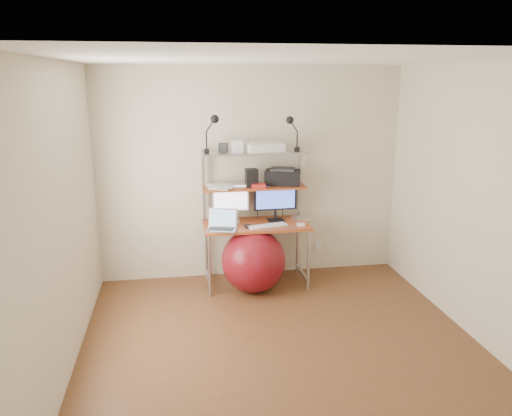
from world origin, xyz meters
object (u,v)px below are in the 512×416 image
at_px(exercise_ball, 253,261).
at_px(monitor_black, 275,199).
at_px(monitor_silver, 231,200).
at_px(printer, 283,177).
at_px(laptop, 222,225).

bearing_deg(exercise_ball, monitor_black, 43.50).
height_order(monitor_silver, exercise_ball, monitor_silver).
relative_size(printer, exercise_ball, 0.64).
xyz_separation_m(monitor_silver, printer, (0.62, 0.03, 0.25)).
bearing_deg(monitor_silver, monitor_black, -1.82).
distance_m(printer, exercise_ball, 1.03).
xyz_separation_m(monitor_silver, exercise_ball, (0.21, -0.33, -0.63)).
bearing_deg(printer, laptop, -139.14).
height_order(monitor_silver, monitor_black, monitor_black).
xyz_separation_m(monitor_silver, laptop, (-0.13, -0.30, -0.21)).
bearing_deg(exercise_ball, monitor_silver, 122.55).
height_order(laptop, exercise_ball, laptop).
distance_m(monitor_silver, monitor_black, 0.52).
distance_m(monitor_silver, laptop, 0.38).
bearing_deg(monitor_black, printer, 35.59).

